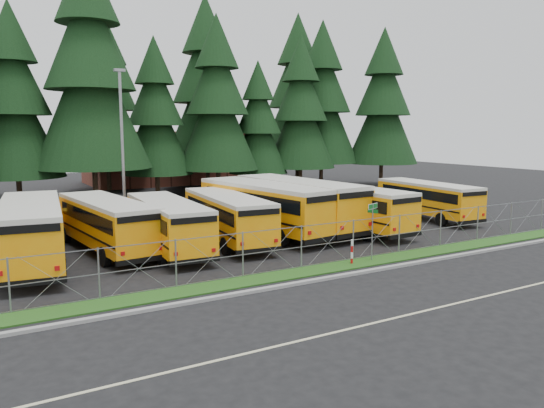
% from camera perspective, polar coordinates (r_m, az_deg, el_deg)
% --- Properties ---
extents(ground, '(120.00, 120.00, 0.00)m').
position_cam_1_polar(ground, '(27.59, 8.99, -5.29)').
color(ground, black).
rests_on(ground, ground).
extents(curb, '(50.00, 0.25, 0.12)m').
position_cam_1_polar(curb, '(25.32, 13.46, -6.48)').
color(curb, gray).
rests_on(curb, ground).
extents(grass_verge, '(50.00, 1.40, 0.06)m').
position_cam_1_polar(grass_verge, '(26.32, 11.34, -5.93)').
color(grass_verge, '#1C4914').
rests_on(grass_verge, ground).
extents(road_lane_line, '(50.00, 0.12, 0.01)m').
position_cam_1_polar(road_lane_line, '(22.21, 22.31, -9.09)').
color(road_lane_line, beige).
rests_on(road_lane_line, ground).
extents(chainlink_fence, '(44.00, 0.10, 2.00)m').
position_cam_1_polar(chainlink_fence, '(26.62, 10.40, -3.60)').
color(chainlink_fence, gray).
rests_on(chainlink_fence, ground).
extents(brick_building, '(22.00, 10.00, 6.00)m').
position_cam_1_polar(brick_building, '(65.05, -9.49, 5.05)').
color(brick_building, brown).
rests_on(brick_building, ground).
extents(bus_0, '(4.10, 11.71, 3.00)m').
position_cam_1_polar(bus_0, '(27.15, -24.48, -2.90)').
color(bus_0, orange).
rests_on(bus_0, ground).
extents(bus_1, '(3.56, 10.72, 2.76)m').
position_cam_1_polar(bus_1, '(28.76, -17.51, -2.21)').
color(bus_1, orange).
rests_on(bus_1, ground).
extents(bus_2, '(3.06, 10.36, 2.68)m').
position_cam_1_polar(bus_2, '(28.17, -11.32, -2.28)').
color(bus_2, orange).
rests_on(bus_2, ground).
extents(bus_3, '(3.41, 10.53, 2.71)m').
position_cam_1_polar(bus_3, '(29.83, -5.03, -1.55)').
color(bus_3, orange).
rests_on(bus_3, ground).
extents(bus_4, '(4.44, 12.24, 3.14)m').
position_cam_1_polar(bus_4, '(31.85, -1.23, -0.51)').
color(bus_4, orange).
rests_on(bus_4, ground).
extents(bus_5, '(3.76, 12.33, 3.19)m').
position_cam_1_polar(bus_5, '(33.39, 2.45, -0.08)').
color(bus_5, orange).
rests_on(bus_5, ground).
extents(bus_6, '(3.09, 10.82, 2.81)m').
position_cam_1_polar(bus_6, '(33.38, 8.03, -0.48)').
color(bus_6, orange).
rests_on(bus_6, ground).
extents(bus_east, '(3.06, 10.05, 2.60)m').
position_cam_1_polar(bus_east, '(39.05, 16.02, 0.37)').
color(bus_east, orange).
rests_on(bus_east, ground).
extents(street_sign, '(0.79, 0.52, 2.81)m').
position_cam_1_polar(street_sign, '(25.79, 10.77, -1.65)').
color(street_sign, gray).
rests_on(street_sign, ground).
extents(striped_bollard, '(0.11, 0.11, 1.20)m').
position_cam_1_polar(striped_bollard, '(25.24, 8.59, -5.14)').
color(striped_bollard, '#B20C0C').
rests_on(striped_bollard, ground).
extents(light_standard, '(0.70, 0.35, 10.14)m').
position_cam_1_polar(light_standard, '(36.09, -15.81, 6.47)').
color(light_standard, gray).
rests_on(light_standard, ground).
extents(conifer_2, '(7.43, 7.43, 16.42)m').
position_cam_1_polar(conifer_2, '(47.64, -26.03, 9.55)').
color(conifer_2, black).
rests_on(conifer_2, ground).
extents(conifer_3, '(9.46, 9.46, 20.93)m').
position_cam_1_polar(conifer_3, '(46.75, -18.96, 12.74)').
color(conifer_3, black).
rests_on(conifer_3, ground).
extents(conifer_4, '(6.64, 6.64, 14.69)m').
position_cam_1_polar(conifer_4, '(50.18, -12.41, 9.06)').
color(conifer_4, black).
rests_on(conifer_4, ground).
extents(conifer_5, '(7.64, 7.64, 16.91)m').
position_cam_1_polar(conifer_5, '(50.77, -5.90, 10.45)').
color(conifer_5, black).
rests_on(conifer_5, ground).
extents(conifer_6, '(5.88, 5.88, 13.01)m').
position_cam_1_polar(conifer_6, '(53.15, -1.50, 8.28)').
color(conifer_6, black).
rests_on(conifer_6, ground).
extents(conifer_7, '(7.13, 7.13, 15.78)m').
position_cam_1_polar(conifer_7, '(55.34, 3.10, 9.70)').
color(conifer_7, black).
rests_on(conifer_7, ground).
extents(conifer_8, '(8.10, 8.10, 17.92)m').
position_cam_1_polar(conifer_8, '(58.95, 5.40, 10.62)').
color(conifer_8, black).
rests_on(conifer_8, ground).
extents(conifer_9, '(7.79, 7.79, 17.23)m').
position_cam_1_polar(conifer_9, '(60.23, 11.84, 10.10)').
color(conifer_9, black).
rests_on(conifer_9, ground).
extents(conifer_11, '(8.18, 8.18, 18.08)m').
position_cam_1_polar(conifer_11, '(57.09, -17.46, 10.45)').
color(conifer_11, black).
rests_on(conifer_11, ground).
extents(conifer_12, '(8.95, 8.95, 19.80)m').
position_cam_1_polar(conifer_12, '(55.92, -7.06, 11.69)').
color(conifer_12, black).
rests_on(conifer_12, ground).
extents(conifer_13, '(8.71, 8.71, 19.26)m').
position_cam_1_polar(conifer_13, '(61.84, 2.78, 11.15)').
color(conifer_13, black).
rests_on(conifer_13, ground).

